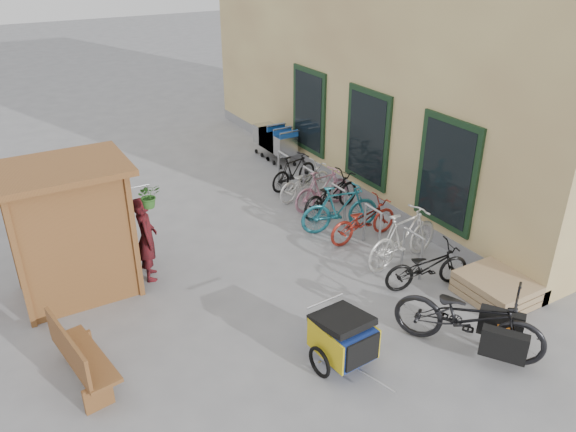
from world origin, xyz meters
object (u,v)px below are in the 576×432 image
kiosk (63,215)px  shopping_carts (275,139)px  person_kiosk (147,238)px  cargo_bike (471,318)px  bike_1 (403,237)px  bike_4 (331,194)px  pallet_stack (496,288)px  child_trailer (343,336)px  bench (79,356)px  bike_6 (305,181)px  bike_3 (340,208)px  bike_5 (322,189)px  bike_7 (294,171)px  bike_2 (363,220)px  bike_0 (427,266)px

kiosk → shopping_carts: 7.53m
kiosk → person_kiosk: size_ratio=1.53×
kiosk → cargo_bike: size_ratio=1.09×
bike_1 → bike_4: size_ratio=1.07×
bike_4 → pallet_stack: bearing=173.8°
kiosk → child_trailer: 5.02m
bench → bike_6: size_ratio=0.97×
bench → bike_3: bearing=9.8°
bike_5 → bike_7: size_ratio=1.08×
pallet_stack → child_trailer: size_ratio=0.77×
bench → bike_2: (6.00, 1.42, -0.05)m
bike_5 → kiosk: bearing=91.4°
bike_2 → bike_6: (0.05, 2.39, -0.02)m
bike_2 → bike_7: bearing=-4.6°
child_trailer → bike_3: bearing=51.7°
pallet_stack → bike_4: 4.35m
bench → bike_1: 6.08m
bike_3 → bench: bearing=121.9°
person_kiosk → bike_5: bearing=-65.9°
bike_5 → bike_7: 1.32m
child_trailer → bike_6: size_ratio=0.97×
bike_0 → bench: bearing=99.0°
bike_1 → bike_7: 4.16m
pallet_stack → bench: bench is taller
child_trailer → person_kiosk: bearing=110.6°
shopping_carts → cargo_bike: bearing=-99.5°
person_kiosk → bike_6: bearing=-57.3°
kiosk → cargo_bike: (4.83, -4.58, -0.97)m
bike_5 → pallet_stack: bearing=-178.9°
child_trailer → bike_0: (2.49, 0.93, -0.08)m
bike_3 → bike_4: 0.90m
person_kiosk → bike_3: person_kiosk is taller
person_kiosk → bike_1: bearing=-101.4°
bike_2 → pallet_stack: bearing=-169.0°
bench → bike_1: bearing=-6.5°
pallet_stack → bike_3: 3.60m
shopping_carts → bike_6: 2.69m
bike_3 → bike_5: 1.17m
pallet_stack → person_kiosk: 6.25m
pallet_stack → bike_5: (-0.58, 4.61, 0.26)m
cargo_bike → bike_5: 5.40m
child_trailer → bike_7: bearing=61.5°
bike_4 → cargo_bike: bearing=156.4°
bike_4 → bike_6: 1.00m
bike_2 → bike_3: (-0.20, 0.56, 0.09)m
kiosk → bike_0: size_ratio=1.55×
bike_5 → shopping_carts: bearing=-16.0°
bike_3 → bike_7: size_ratio=1.19×
child_trailer → cargo_bike: size_ratio=0.67×
kiosk → bike_3: (5.40, -0.39, -1.03)m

